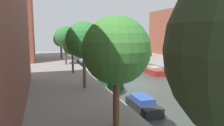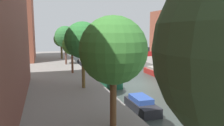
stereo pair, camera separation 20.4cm
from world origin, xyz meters
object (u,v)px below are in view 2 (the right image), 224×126
Objects in this scene: street_tree_3 at (72,45)px; street_tree_4 at (65,37)px; moored_boat_left_2 at (142,105)px; moored_boat_left_5 at (83,62)px; moored_boat_left_4 at (90,69)px; low_block_right at (184,32)px; moored_boat_left_3 at (109,81)px; moored_boat_right_2 at (188,85)px; street_tree_1 at (113,51)px; moored_boat_right_4 at (129,63)px; street_tree_5 at (61,39)px; street_tree_2 at (83,40)px; parked_car at (142,52)px; moored_boat_right_3 at (154,71)px.

street_tree_3 is 0.77× the size of street_tree_4.
moored_boat_left_2 reaches higher than moored_boat_left_5.
moored_boat_left_4 is 1.18× the size of moored_boat_left_5.
low_block_right is 23.71m from moored_boat_left_4.
moored_boat_left_3 is 1.02× the size of moored_boat_right_2.
street_tree_1 reaches higher than moored_boat_left_2.
moored_boat_left_2 is at bearing -78.88° from street_tree_4.
street_tree_3 is at bearing 144.44° from moored_boat_left_3.
moored_boat_left_2 is 21.46m from moored_boat_right_4.
street_tree_5 reaches higher than moored_boat_left_3.
moored_boat_left_4 is at bearing 75.57° from street_tree_2.
parked_car is (15.46, 29.12, -2.98)m from street_tree_1.
moored_boat_left_5 is at bearing -13.65° from street_tree_5.
moored_boat_left_3 is (3.48, -9.26, -4.51)m from street_tree_4.
street_tree_2 is at bearing -104.43° from moored_boat_left_4.
street_tree_1 is 1.09× the size of parked_car.
moored_boat_right_4 reaches higher than moored_boat_left_3.
moored_boat_left_4 is (-21.47, -8.63, -5.16)m from low_block_right.
parked_car is 15.11m from moored_boat_left_4.
moored_boat_right_2 is at bearing 30.65° from moored_boat_left_2.
low_block_right reaches higher than moored_boat_left_3.
street_tree_2 is at bearing -90.00° from street_tree_4.
moored_boat_left_5 is at bearing -171.63° from parked_car.
low_block_right is 2.31× the size of moored_boat_left_3.
moored_boat_right_4 is at bearing 14.89° from street_tree_4.
street_tree_3 reaches higher than parked_car.
street_tree_2 is 1.17× the size of street_tree_5.
moored_boat_right_4 is at bearing -23.56° from moored_boat_left_5.
low_block_right is 2.58× the size of street_tree_3.
moored_boat_left_2 is (-21.31, -24.99, -4.98)m from low_block_right.
street_tree_1 is 1.51× the size of moored_boat_right_3.
street_tree_3 is 13.68m from street_tree_5.
moored_boat_right_4 is (10.76, -4.04, -3.90)m from street_tree_5.
moored_boat_left_2 is 0.78× the size of moored_boat_left_4.
moored_boat_left_2 reaches higher than moored_boat_left_4.
moored_boat_left_2 reaches higher than moored_boat_right_4.
street_tree_4 reaches higher than moored_boat_left_5.
street_tree_2 reaches higher than moored_boat_right_2.
moored_boat_right_4 is (7.29, 12.13, 0.02)m from moored_boat_left_3.
street_tree_4 is (-24.71, -7.70, -0.56)m from low_block_right.
moored_boat_left_3 is at bearing -35.56° from street_tree_3.
street_tree_1 reaches higher than moored_boat_left_4.
parked_car reaches higher than moored_boat_left_4.
street_tree_2 reaches higher than street_tree_1.
moored_boat_left_4 is at bearing -144.29° from parked_car.
street_tree_2 is 1.11× the size of parked_car.
street_tree_4 is at bearing 90.00° from street_tree_2.
moored_boat_right_3 is at bearing 55.43° from street_tree_1.
moored_boat_left_2 is 13.62m from moored_boat_right_3.
moored_boat_right_3 is (-4.78, -13.62, -1.24)m from parked_car.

